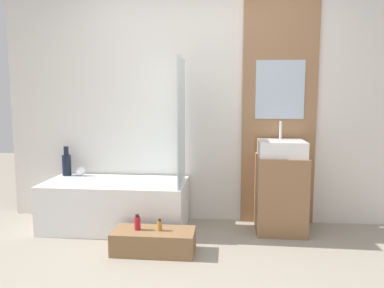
% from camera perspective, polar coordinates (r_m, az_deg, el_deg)
% --- Properties ---
extents(wall_tiled_back, '(4.20, 0.06, 2.60)m').
position_cam_1_polar(wall_tiled_back, '(4.00, 1.17, 6.77)').
color(wall_tiled_back, silver).
rests_on(wall_tiled_back, ground_plane).
extents(wall_wood_accent, '(0.75, 0.04, 2.60)m').
position_cam_1_polar(wall_wood_accent, '(3.97, 13.18, 6.67)').
color(wall_wood_accent, '#8E6642').
rests_on(wall_wood_accent, ground_plane).
extents(bathtub, '(1.42, 0.68, 0.48)m').
position_cam_1_polar(bathtub, '(3.93, -11.51, -9.01)').
color(bathtub, white).
rests_on(bathtub, ground_plane).
extents(glass_shower_screen, '(0.01, 0.54, 1.22)m').
position_cam_1_polar(glass_shower_screen, '(3.59, -1.64, 3.37)').
color(glass_shower_screen, silver).
rests_on(glass_shower_screen, bathtub).
extents(wooden_step_bench, '(0.70, 0.32, 0.20)m').
position_cam_1_polar(wooden_step_bench, '(3.33, -5.85, -14.53)').
color(wooden_step_bench, olive).
rests_on(wooden_step_bench, ground_plane).
extents(vanity_cabinet, '(0.47, 0.49, 0.76)m').
position_cam_1_polar(vanity_cabinet, '(3.83, 13.30, -7.38)').
color(vanity_cabinet, '#8E6642').
rests_on(vanity_cabinet, ground_plane).
extents(sink, '(0.44, 0.40, 0.33)m').
position_cam_1_polar(sink, '(3.75, 13.50, -0.65)').
color(sink, white).
rests_on(sink, vanity_cabinet).
extents(vase_tall_dark, '(0.09, 0.09, 0.32)m').
position_cam_1_polar(vase_tall_dark, '(4.28, -18.56, -2.85)').
color(vase_tall_dark, black).
rests_on(vase_tall_dark, bathtub).
extents(vase_round_light, '(0.10, 0.10, 0.10)m').
position_cam_1_polar(vase_round_light, '(4.23, -16.65, -3.98)').
color(vase_round_light, white).
rests_on(vase_round_light, bathtub).
extents(bottle_soap_primary, '(0.05, 0.05, 0.14)m').
position_cam_1_polar(bottle_soap_primary, '(3.30, -8.32, -11.81)').
color(bottle_soap_primary, '#B21928').
rests_on(bottle_soap_primary, wooden_step_bench).
extents(bottle_soap_secondary, '(0.04, 0.04, 0.10)m').
position_cam_1_polar(bottle_soap_secondary, '(3.27, -4.96, -12.26)').
color(bottle_soap_secondary, '#B2752D').
rests_on(bottle_soap_secondary, wooden_step_bench).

